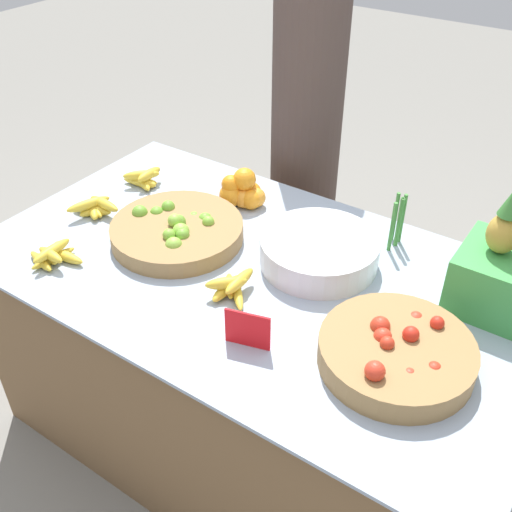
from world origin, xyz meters
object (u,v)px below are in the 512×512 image
object	(u,v)px
metal_bowl	(319,251)
price_sign	(248,330)
tomato_basket	(397,353)
lime_bowl	(177,230)
vendor_person	(305,160)

from	to	relation	value
metal_bowl	price_sign	world-z (taller)	price_sign
tomato_basket	price_sign	distance (m)	0.38
lime_bowl	metal_bowl	distance (m)	0.47
lime_bowl	metal_bowl	size ratio (longest dim) A/B	1.19
lime_bowl	price_sign	bearing A→B (deg)	-30.32
metal_bowl	vendor_person	world-z (taller)	vendor_person
metal_bowl	vendor_person	bearing A→B (deg)	123.56
tomato_basket	price_sign	xyz separation A→B (m)	(-0.35, -0.16, 0.02)
lime_bowl	price_sign	size ratio (longest dim) A/B	3.61
price_sign	metal_bowl	bearing A→B (deg)	77.59
vendor_person	lime_bowl	bearing A→B (deg)	-92.99
price_sign	vendor_person	distance (m)	1.12
lime_bowl	vendor_person	xyz separation A→B (m)	(0.04, 0.76, -0.05)
price_sign	vendor_person	world-z (taller)	vendor_person
lime_bowl	metal_bowl	xyz separation A→B (m)	(0.45, 0.14, 0.01)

